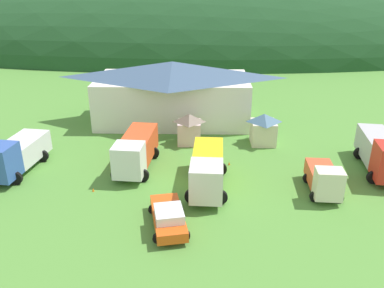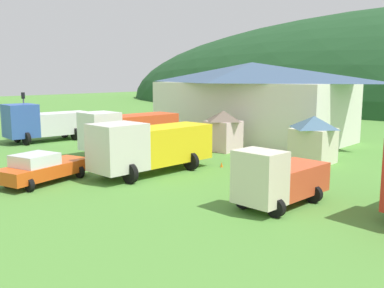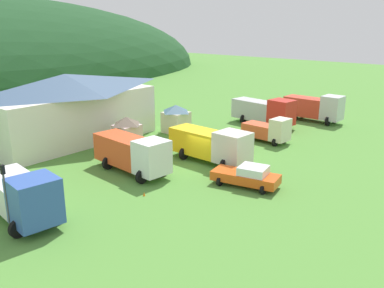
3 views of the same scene
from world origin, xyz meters
name	(u,v)px [view 2 (image 2 of 3)]	position (x,y,z in m)	size (l,w,h in m)	color
ground_plane	(145,170)	(0.00, 0.00, 0.00)	(200.00, 200.00, 0.00)	#518C38
depot_building	(251,100)	(-2.75, 15.49, 3.56)	(18.26, 9.29, 6.92)	white
play_shed_cream	(313,139)	(6.71, 8.87, 1.62)	(2.59, 2.71, 3.13)	beige
play_shed_pink	(223,130)	(-0.68, 8.74, 1.60)	(2.44, 2.34, 3.10)	beige
box_truck_blue	(44,122)	(-15.35, 1.95, 1.70)	(3.93, 7.53, 3.35)	#3356AD
heavy_rig_white	(128,130)	(-5.14, 2.99, 1.75)	(3.57, 7.64, 3.21)	white
flatbed_truck_yellow	(149,145)	(0.98, -0.48, 1.72)	(3.41, 7.89, 3.16)	silver
light_truck_cream	(278,178)	(9.95, -1.06, 1.27)	(2.68, 5.02, 2.66)	beige
service_pickup_orange	(42,168)	(-1.68, -5.85, 0.83)	(3.07, 5.36, 1.66)	#E35217
traffic_light_west	(24,111)	(-16.80, 0.95, 2.62)	(0.20, 0.32, 4.29)	#4C4C51
traffic_cone_near_pickup	(58,156)	(-7.96, -1.17, 0.00)	(0.36, 0.36, 0.58)	orange
traffic_cone_mid_row	(222,167)	(3.02, 3.80, 0.00)	(0.36, 0.36, 0.65)	orange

